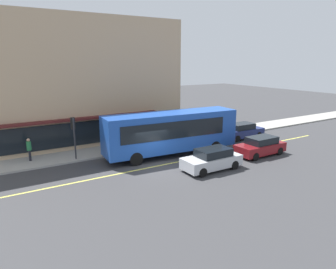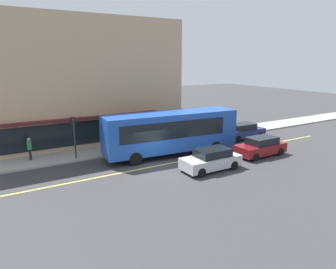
# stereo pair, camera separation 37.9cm
# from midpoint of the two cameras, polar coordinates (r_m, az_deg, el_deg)

# --- Properties ---
(ground) EXTENTS (120.00, 120.00, 0.00)m
(ground) POSITION_cam_midpoint_polar(r_m,az_deg,el_deg) (22.49, -1.84, -5.92)
(ground) COLOR #38383A
(sidewalk) EXTENTS (80.00, 3.01, 0.15)m
(sidewalk) POSITION_cam_midpoint_polar(r_m,az_deg,el_deg) (27.10, -7.37, -2.43)
(sidewalk) COLOR #9E9B93
(sidewalk) RESTS_ON ground
(lane_centre_stripe) EXTENTS (36.00, 0.16, 0.01)m
(lane_centre_stripe) POSITION_cam_midpoint_polar(r_m,az_deg,el_deg) (22.48, -1.84, -5.91)
(lane_centre_stripe) COLOR #D8D14C
(lane_centre_stripe) RESTS_ON ground
(storefront_building) EXTENTS (20.52, 12.04, 11.27)m
(storefront_building) POSITION_cam_midpoint_polar(r_m,az_deg,el_deg) (31.95, -18.92, 9.52)
(storefront_building) COLOR tan
(storefront_building) RESTS_ON ground
(bus) EXTENTS (11.29, 3.36, 3.50)m
(bus) POSITION_cam_midpoint_polar(r_m,az_deg,el_deg) (24.61, 1.14, 0.63)
(bus) COLOR #1E4CAD
(bus) RESTS_ON ground
(traffic_light) EXTENTS (0.30, 0.52, 3.20)m
(traffic_light) POSITION_cam_midpoint_polar(r_m,az_deg,el_deg) (24.28, -16.79, 1.19)
(traffic_light) COLOR #2D2D33
(traffic_light) RESTS_ON sidewalk
(car_maroon) EXTENTS (4.31, 1.89, 1.52)m
(car_maroon) POSITION_cam_midpoint_polar(r_m,az_deg,el_deg) (25.91, 17.29, -2.17)
(car_maroon) COLOR maroon
(car_maroon) RESTS_ON ground
(car_navy) EXTENTS (4.33, 1.93, 1.52)m
(car_navy) POSITION_cam_midpoint_polar(r_m,az_deg,el_deg) (31.04, 14.17, 0.60)
(car_navy) COLOR navy
(car_navy) RESTS_ON ground
(car_silver) EXTENTS (4.31, 1.87, 1.52)m
(car_silver) POSITION_cam_midpoint_polar(r_m,az_deg,el_deg) (21.80, 8.54, -4.65)
(car_silver) COLOR #B7BABF
(car_silver) RESTS_ON ground
(pedestrian_at_corner) EXTENTS (0.34, 0.34, 1.73)m
(pedestrian_at_corner) POSITION_cam_midpoint_polar(r_m,az_deg,el_deg) (25.24, -24.00, -2.11)
(pedestrian_at_corner) COLOR black
(pedestrian_at_corner) RESTS_ON sidewalk
(pedestrian_mid_block) EXTENTS (0.34, 0.34, 1.81)m
(pedestrian_mid_block) POSITION_cam_midpoint_polar(r_m,az_deg,el_deg) (26.56, -5.76, -0.11)
(pedestrian_mid_block) COLOR black
(pedestrian_mid_block) RESTS_ON sidewalk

